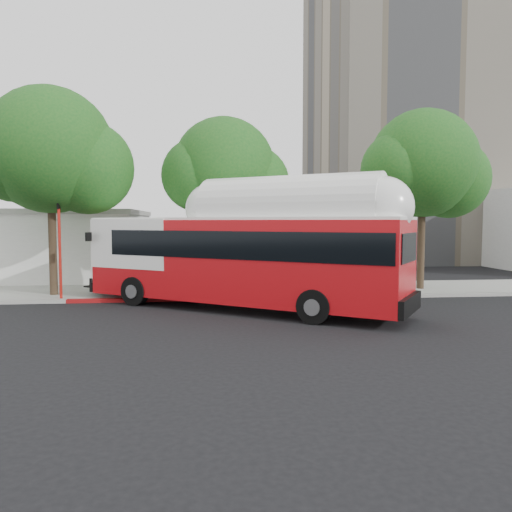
# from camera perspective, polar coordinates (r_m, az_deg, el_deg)

# --- Properties ---
(ground) EXTENTS (120.00, 120.00, 0.00)m
(ground) POSITION_cam_1_polar(r_m,az_deg,el_deg) (18.96, 0.15, -6.88)
(ground) COLOR black
(ground) RESTS_ON ground
(sidewalk) EXTENTS (60.00, 5.00, 0.15)m
(sidewalk) POSITION_cam_1_polar(r_m,az_deg,el_deg) (25.33, -1.41, -3.95)
(sidewalk) COLOR gray
(sidewalk) RESTS_ON ground
(curb_strip) EXTENTS (60.00, 0.30, 0.15)m
(curb_strip) POSITION_cam_1_polar(r_m,az_deg,el_deg) (22.77, -0.89, -4.86)
(curb_strip) COLOR gray
(curb_strip) RESTS_ON ground
(red_curb_segment) EXTENTS (10.00, 0.32, 0.16)m
(red_curb_segment) POSITION_cam_1_polar(r_m,az_deg,el_deg) (22.71, -8.48, -4.91)
(red_curb_segment) COLOR maroon
(red_curb_segment) RESTS_ON ground
(street_tree_left) EXTENTS (6.67, 5.80, 9.74)m
(street_tree_left) POSITION_cam_1_polar(r_m,az_deg,el_deg) (25.13, -21.38, 10.64)
(street_tree_left) COLOR #2D2116
(street_tree_left) RESTS_ON ground
(street_tree_mid) EXTENTS (5.75, 5.00, 8.62)m
(street_tree_mid) POSITION_cam_1_polar(r_m,az_deg,el_deg) (24.72, -2.74, 9.39)
(street_tree_mid) COLOR #2D2116
(street_tree_mid) RESTS_ON ground
(street_tree_right) EXTENTS (6.21, 5.40, 9.18)m
(street_tree_right) POSITION_cam_1_polar(r_m,az_deg,el_deg) (27.04, 19.34, 9.45)
(street_tree_right) COLOR #2D2116
(street_tree_right) RESTS_ON ground
(apartment_tower) EXTENTS (18.00, 18.00, 37.00)m
(apartment_tower) POSITION_cam_1_polar(r_m,az_deg,el_deg) (52.53, 17.70, 19.31)
(apartment_tower) COLOR gray
(apartment_tower) RESTS_ON ground
(low_commercial_bldg) EXTENTS (16.20, 10.20, 4.25)m
(low_commercial_bldg) POSITION_cam_1_polar(r_m,az_deg,el_deg) (34.70, -26.20, 1.23)
(low_commercial_bldg) COLOR silver
(low_commercial_bldg) RESTS_ON ground
(transit_bus) EXTENTS (13.35, 10.15, 4.27)m
(transit_bus) POSITION_cam_1_polar(r_m,az_deg,el_deg) (20.16, -1.71, -0.51)
(transit_bus) COLOR #B70C12
(transit_bus) RESTS_ON ground
(signal_pole) EXTENTS (0.12, 0.41, 4.36)m
(signal_pole) POSITION_cam_1_polar(r_m,az_deg,el_deg) (23.71, -21.50, 0.47)
(signal_pole) COLOR red
(signal_pole) RESTS_ON ground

